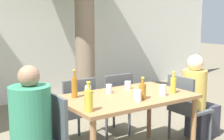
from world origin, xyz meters
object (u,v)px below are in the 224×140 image
Objects in this scene: oil_cruet_2 at (89,100)px; drinking_glass_2 at (163,90)px; patio_chair_1 at (186,105)px; amber_bottle_3 at (143,91)px; person_seated_0 at (23,136)px; drinking_glass_1 at (128,85)px; dining_table_front at (127,103)px; patio_chair_2 at (76,108)px; amber_bottle_1 at (74,87)px; drinking_glass_4 at (88,90)px; oil_cruet_0 at (173,85)px; person_seated_1 at (198,101)px; drinking_glass_3 at (109,89)px; patio_chair_0 at (46,136)px; drinking_glass_0 at (138,96)px; patio_chair_3 at (114,101)px.

oil_cruet_2 is 2.28× the size of drinking_glass_2.
patio_chair_1 is 3.71× the size of amber_bottle_3.
drinking_glass_1 is (1.41, 0.26, 0.27)m from person_seated_0.
dining_table_front is 0.77m from patio_chair_2.
patio_chair_1 is 2.85× the size of amber_bottle_1.
dining_table_front is 0.47m from drinking_glass_4.
dining_table_front is 1.23× the size of person_seated_0.
person_seated_0 is at bearing 173.11° from oil_cruet_0.
dining_table_front is 1.22m from person_seated_1.
person_seated_0 is 1.30m from amber_bottle_3.
patio_chair_1 is 1.14m from drinking_glass_3.
patio_chair_0 is 0.95m from drinking_glass_3.
oil_cruet_2 is at bearing 69.31° from patio_chair_2.
oil_cruet_2 is (-0.67, -0.29, 0.19)m from dining_table_front.
drinking_glass_0 is (-0.06, -0.26, 0.14)m from dining_table_front.
patio_chair_2 is at bearing 65.54° from person_seated_1.
patio_chair_1 is at bearing -14.39° from drinking_glass_4.
dining_table_front is at bearing 90.00° from patio_chair_1.
patio_chair_1 is at bearing 14.38° from drinking_glass_0.
oil_cruet_0 is at bearing 114.39° from patio_chair_1.
oil_cruet_0 reaches higher than patio_chair_3.
amber_bottle_1 is 0.99m from drinking_glass_2.
patio_chair_3 reaches higher than drinking_glass_0.
oil_cruet_2 is at bearing -103.80° from amber_bottle_1.
person_seated_1 reaches higher than drinking_glass_2.
patio_chair_0 is at bearing -166.47° from drinking_glass_3.
patio_chair_0 reaches higher than dining_table_front.
patio_chair_0 is 7.47× the size of drinking_glass_0.
patio_chair_0 is 8.60× the size of drinking_glass_3.
person_seated_1 is 11.17× the size of drinking_glass_3.
oil_cruet_2 is 0.99m from drinking_glass_2.
oil_cruet_0 is 1.06× the size of amber_bottle_3.
drinking_glass_2 is (0.86, -0.48, -0.06)m from amber_bottle_1.
patio_chair_3 is at bearing 74.15° from amber_bottle_3.
patio_chair_2 is 9.41× the size of drinking_glass_1.
patio_chair_3 is 1.02m from amber_bottle_1.
person_seated_1 is 1.93m from oil_cruet_2.
patio_chair_3 is at bearing 49.91° from drinking_glass_3.
drinking_glass_3 is (-0.32, -0.05, 0.00)m from drinking_glass_1.
drinking_glass_2 is 1.39× the size of drinking_glass_4.
drinking_glass_0 is (-1.03, -0.26, 0.33)m from patio_chair_1.
amber_bottle_3 is at bearing 103.57° from patio_chair_1.
oil_cruet_2 is 2.38× the size of drinking_glass_0.
patio_chair_0 is at bearing 169.73° from drinking_glass_2.
person_seated_1 is at bearing 11.77° from drinking_glass_0.
drinking_glass_4 is (-0.61, -0.35, 0.31)m from patio_chair_3.
oil_cruet_2 is at bearing 100.18° from patio_chair_1.
person_seated_0 reaches higher than drinking_glass_2.
oil_cruet_2 is at bearing -156.17° from dining_table_front.
patio_chair_1 is 1.11m from drinking_glass_0.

